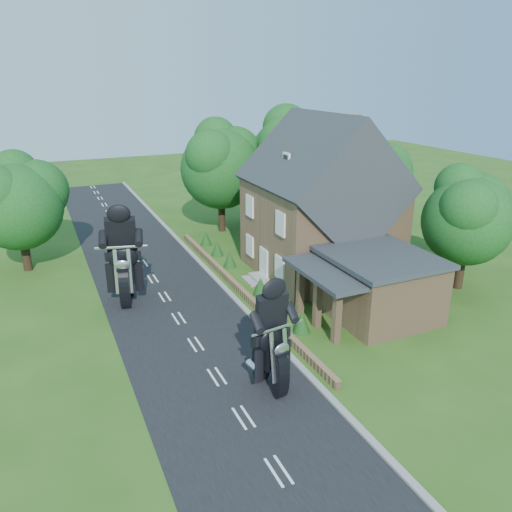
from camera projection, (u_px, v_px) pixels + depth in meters
name	position (u px, v px, depth m)	size (l,w,h in m)	color
ground	(196.00, 345.00, 24.21)	(120.00, 120.00, 0.00)	#284D15
road	(196.00, 344.00, 24.20)	(7.00, 80.00, 0.02)	black
kerb	(264.00, 329.00, 25.59)	(0.30, 80.00, 0.12)	gray
garden_wall	(239.00, 288.00, 30.07)	(0.30, 22.00, 0.40)	#96704C
house	(321.00, 207.00, 31.88)	(9.54, 8.64, 10.24)	#96704C
annex	(375.00, 284.00, 26.70)	(7.05, 5.94, 3.44)	#96704C
tree_annex_side	(471.00, 213.00, 29.26)	(5.64, 5.20, 7.48)	black
tree_house_right	(376.00, 179.00, 36.19)	(6.51, 6.00, 8.40)	black
tree_behind_house	(297.00, 152.00, 41.33)	(7.81, 7.20, 10.08)	black
tree_behind_left	(225.00, 161.00, 40.03)	(6.94, 6.40, 9.16)	black
tree_far_road	(23.00, 198.00, 31.99)	(6.08, 5.60, 7.84)	black
shrub_a	(302.00, 322.00, 25.20)	(0.90, 0.90, 1.10)	#123912
shrub_b	(279.00, 303.00, 27.34)	(0.90, 0.90, 1.10)	#123912
shrub_c	(260.00, 286.00, 29.48)	(0.90, 0.90, 1.10)	#123912
shrub_d	(230.00, 259.00, 33.76)	(0.90, 0.90, 1.10)	#123912
shrub_e	(217.00, 248.00, 35.90)	(0.90, 0.90, 1.10)	#123912
shrub_f	(206.00, 238.00, 38.04)	(0.90, 0.90, 1.10)	#123912
motorcycle_lead	(271.00, 373.00, 20.55)	(0.41, 1.63, 1.51)	black
motorcycle_follow	(126.00, 289.00, 28.36)	(0.47, 1.88, 1.75)	black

